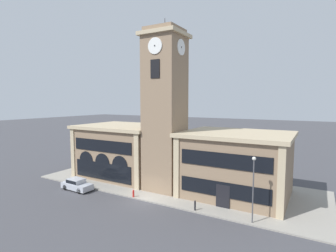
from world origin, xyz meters
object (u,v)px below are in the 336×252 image
object	(u,v)px
parked_car_near	(77,184)
bollard	(195,205)
fire_hydrant	(133,193)
street_lamp	(253,180)

from	to	relation	value
parked_car_near	bollard	bearing A→B (deg)	6.86
parked_car_near	bollard	world-z (taller)	parked_car_near
bollard	fire_hydrant	world-z (taller)	bollard
fire_hydrant	parked_car_near	bearing A→B (deg)	-170.26
parked_car_near	fire_hydrant	xyz separation A→B (m)	(8.15, 1.40, -0.21)
street_lamp	bollard	size ratio (longest dim) A/B	5.93
parked_car_near	street_lamp	world-z (taller)	street_lamp
parked_car_near	bollard	size ratio (longest dim) A/B	4.08
parked_car_near	fire_hydrant	distance (m)	8.27
parked_car_near	fire_hydrant	size ratio (longest dim) A/B	4.97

